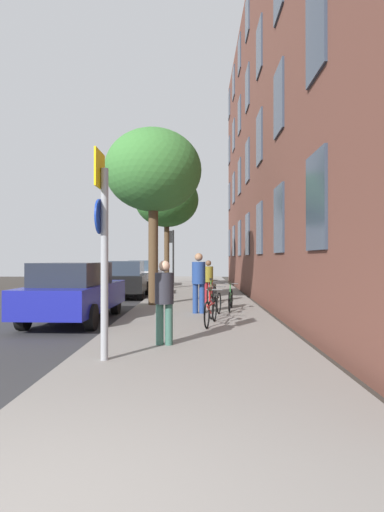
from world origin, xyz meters
The scene contains 19 objects.
ground_plane centered at (-2.40, 15.00, 0.00)m, with size 41.80×41.80×0.00m, color #332D28.
road_asphalt centered at (-4.50, 15.00, 0.01)m, with size 7.00×38.00×0.01m, color #2D2D30.
sidewalk centered at (1.10, 15.00, 0.06)m, with size 4.20×38.00×0.12m, color gray.
building_facade centered at (3.69, 14.50, 7.27)m, with size 0.56×27.00×14.52m.
sign_post centered at (-0.40, 4.15, 2.02)m, with size 0.16×0.60×3.35m.
traffic_light centered at (-0.62, 24.50, 2.54)m, with size 0.43×0.24×3.53m.
tree_near centered at (-0.45, 11.82, 4.81)m, with size 3.40×3.40×6.17m.
tree_far centered at (-0.58, 19.62, 4.92)m, with size 3.48×3.48×6.31m.
bicycle_0 centered at (1.44, 7.56, 0.48)m, with size 0.51×1.68×0.92m.
bicycle_1 centered at (1.61, 8.98, 0.48)m, with size 0.56×1.65×0.92m.
bicycle_2 centered at (2.15, 10.41, 0.47)m, with size 0.43×1.69×0.90m.
bicycle_3 centered at (1.62, 12.19, 0.48)m, with size 0.53×1.61×0.92m.
bicycle_4 centered at (1.46, 16.28, 0.49)m, with size 0.47×1.66×0.95m.
pedestrian_0 centered at (0.49, 5.28, 1.02)m, with size 0.37×0.37×1.58m.
pedestrian_1 centered at (1.15, 9.63, 1.14)m, with size 0.44×0.44×1.78m.
pedestrian_2 centered at (1.51, 12.45, 1.01)m, with size 0.49×0.49×1.56m.
car_0 centered at (-2.26, 8.74, 0.84)m, with size 1.94×4.54×1.62m.
car_1 centered at (-2.10, 15.49, 0.84)m, with size 2.02×4.00×1.62m.
car_2 centered at (-2.05, 21.43, 0.84)m, with size 1.97×4.09×1.62m.
Camera 1 is at (1.12, -2.24, 1.74)m, focal length 28.13 mm.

